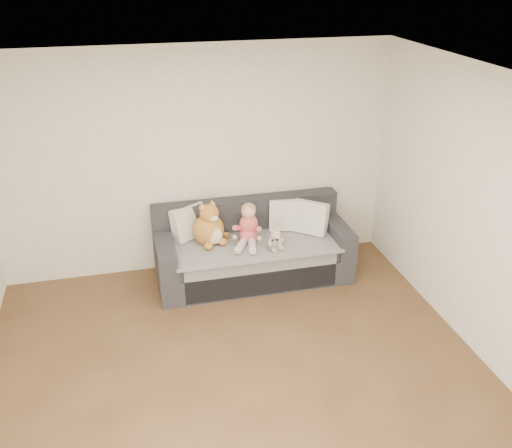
{
  "coord_description": "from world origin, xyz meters",
  "views": [
    {
      "loc": [
        -0.83,
        -3.59,
        3.44
      ],
      "look_at": [
        0.53,
        1.87,
        0.75
      ],
      "focal_mm": 40.0,
      "sensor_mm": 36.0,
      "label": 1
    }
  ],
  "objects": [
    {
      "name": "room_shell",
      "position": [
        0.0,
        0.42,
        1.3
      ],
      "size": [
        5.0,
        5.0,
        5.0
      ],
      "color": "brown",
      "rests_on": "ground"
    },
    {
      "name": "sofa",
      "position": [
        0.53,
        2.06,
        0.31
      ],
      "size": [
        2.2,
        0.94,
        0.85
      ],
      "color": "#28292D",
      "rests_on": "ground"
    },
    {
      "name": "cushion_left",
      "position": [
        -0.16,
        2.28,
        0.66
      ],
      "size": [
        0.45,
        0.38,
        0.39
      ],
      "rotation": [
        0.0,
        0.0,
        0.57
      ],
      "color": "silver",
      "rests_on": "sofa"
    },
    {
      "name": "cushion_right_back",
      "position": [
        0.99,
        2.22,
        0.66
      ],
      "size": [
        0.43,
        0.27,
        0.38
      ],
      "rotation": [
        0.0,
        0.0,
        -0.24
      ],
      "color": "silver",
      "rests_on": "sofa"
    },
    {
      "name": "cushion_right_front",
      "position": [
        1.23,
        2.07,
        0.66
      ],
      "size": [
        0.43,
        0.41,
        0.39
      ],
      "rotation": [
        0.0,
        0.0,
        -0.7
      ],
      "color": "silver",
      "rests_on": "sofa"
    },
    {
      "name": "toddler",
      "position": [
        0.47,
        1.99,
        0.67
      ],
      "size": [
        0.34,
        0.48,
        0.47
      ],
      "rotation": [
        0.0,
        0.0,
        -0.35
      ],
      "color": "#CB475A",
      "rests_on": "sofa"
    },
    {
      "name": "plush_cat",
      "position": [
        0.05,
        2.08,
        0.67
      ],
      "size": [
        0.43,
        0.43,
        0.54
      ],
      "rotation": [
        0.0,
        0.0,
        0.39
      ],
      "color": "#B96929",
      "rests_on": "sofa"
    },
    {
      "name": "teddy_bear",
      "position": [
        0.72,
        1.75,
        0.58
      ],
      "size": [
        0.2,
        0.16,
        0.26
      ],
      "rotation": [
        0.0,
        0.0,
        0.41
      ],
      "color": "tan",
      "rests_on": "sofa"
    },
    {
      "name": "plush_cow",
      "position": [
        0.7,
        1.75,
        0.54
      ],
      "size": [
        0.13,
        0.2,
        0.16
      ],
      "rotation": [
        0.0,
        0.0,
        -0.05
      ],
      "color": "white",
      "rests_on": "sofa"
    },
    {
      "name": "sippy_cup",
      "position": [
        0.69,
        1.75,
        0.53
      ],
      "size": [
        0.1,
        0.07,
        0.11
      ],
      "rotation": [
        0.0,
        0.0,
        -0.24
      ],
      "color": "#4C3DA7",
      "rests_on": "sofa"
    }
  ]
}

